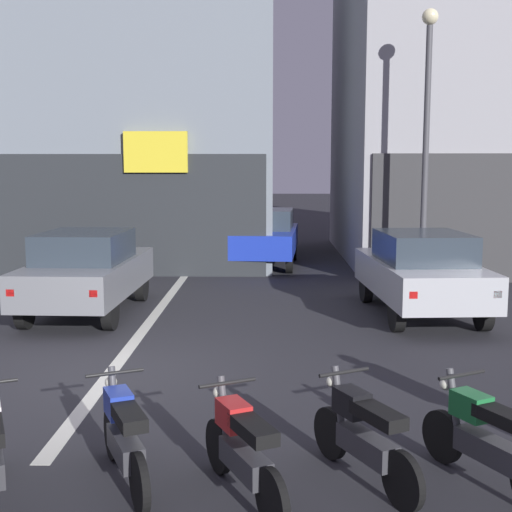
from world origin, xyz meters
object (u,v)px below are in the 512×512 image
object	(u,v)px
street_lamp	(427,121)
motorcycle_red_row_centre	(242,449)
car_grey_crossing_near	(87,270)
car_blue_down_street	(265,235)
motorcycle_blue_row_left_mid	(124,435)
motorcycle_black_row_right_mid	(363,434)
car_silver_parked_kerbside	(421,271)
motorcycle_green_row_rightmost	(485,438)

from	to	relation	value
street_lamp	motorcycle_red_row_centre	bearing A→B (deg)	-110.84
car_grey_crossing_near	car_blue_down_street	size ratio (longest dim) A/B	0.98
car_grey_crossing_near	motorcycle_blue_row_left_mid	world-z (taller)	car_grey_crossing_near
car_grey_crossing_near	motorcycle_black_row_right_mid	size ratio (longest dim) A/B	2.73
car_grey_crossing_near	motorcycle_blue_row_left_mid	size ratio (longest dim) A/B	2.68
car_silver_parked_kerbside	car_blue_down_street	distance (m)	7.22
street_lamp	motorcycle_red_row_centre	distance (m)	11.12
street_lamp	car_blue_down_street	bearing A→B (deg)	132.49
car_grey_crossing_near	car_blue_down_street	world-z (taller)	same
car_blue_down_street	street_lamp	world-z (taller)	street_lamp
motorcycle_blue_row_left_mid	motorcycle_green_row_rightmost	bearing A→B (deg)	0.21
car_silver_parked_kerbside	motorcycle_red_row_centre	size ratio (longest dim) A/B	2.75
street_lamp	motorcycle_green_row_rightmost	xyz separation A→B (m)	(-1.56, -9.60, -3.43)
street_lamp	car_grey_crossing_near	bearing A→B (deg)	-160.32
street_lamp	motorcycle_green_row_rightmost	bearing A→B (deg)	-99.24
motorcycle_red_row_centre	street_lamp	bearing A→B (deg)	69.16
car_silver_parked_kerbside	motorcycle_red_row_centre	xyz separation A→B (m)	(-3.17, -7.35, -0.43)
car_blue_down_street	motorcycle_green_row_rightmost	bearing A→B (deg)	-81.24
car_silver_parked_kerbside	car_grey_crossing_near	bearing A→B (deg)	-179.99
motorcycle_red_row_centre	car_grey_crossing_near	bearing A→B (deg)	114.43
car_silver_parked_kerbside	motorcycle_red_row_centre	bearing A→B (deg)	-113.32
car_silver_parked_kerbside	street_lamp	distance (m)	3.98
street_lamp	motorcycle_black_row_right_mid	world-z (taller)	street_lamp
motorcycle_red_row_centre	motorcycle_green_row_rightmost	bearing A→B (deg)	7.31
car_grey_crossing_near	car_silver_parked_kerbside	world-z (taller)	same
motorcycle_green_row_rightmost	motorcycle_blue_row_left_mid	bearing A→B (deg)	-179.79
motorcycle_red_row_centre	motorcycle_black_row_right_mid	xyz separation A→B (m)	(1.10, 0.34, 0.00)
car_grey_crossing_near	street_lamp	size ratio (longest dim) A/B	0.65
motorcycle_red_row_centre	motorcycle_green_row_rightmost	distance (m)	2.22
car_grey_crossing_near	motorcycle_blue_row_left_mid	distance (m)	7.43
motorcycle_blue_row_left_mid	car_blue_down_street	bearing A→B (deg)	84.94
motorcycle_red_row_centre	motorcycle_green_row_rightmost	xyz separation A→B (m)	(2.20, 0.28, 0.00)
street_lamp	motorcycle_black_row_right_mid	bearing A→B (deg)	-105.59
car_silver_parked_kerbside	motorcycle_black_row_right_mid	size ratio (longest dim) A/B	2.77
car_blue_down_street	motorcycle_green_row_rightmost	size ratio (longest dim) A/B	2.78
motorcycle_red_row_centre	car_blue_down_street	bearing A→B (deg)	89.57
motorcycle_green_row_rightmost	car_grey_crossing_near	bearing A→B (deg)	128.10
motorcycle_black_row_right_mid	motorcycle_blue_row_left_mid	bearing A→B (deg)	-178.11
motorcycle_red_row_centre	motorcycle_black_row_right_mid	bearing A→B (deg)	17.31
motorcycle_blue_row_left_mid	motorcycle_black_row_right_mid	size ratio (longest dim) A/B	1.02
motorcycle_red_row_centre	motorcycle_black_row_right_mid	size ratio (longest dim) A/B	1.01
motorcycle_black_row_right_mid	car_grey_crossing_near	bearing A→B (deg)	122.36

